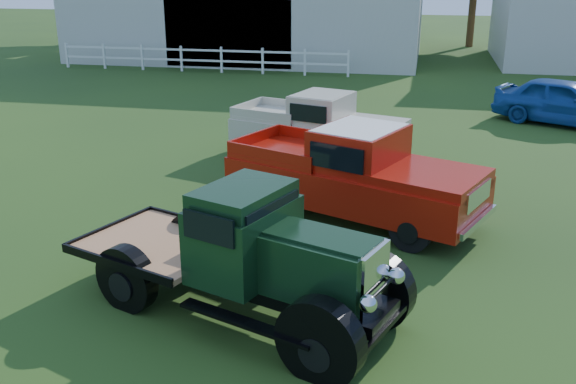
% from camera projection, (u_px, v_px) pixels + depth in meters
% --- Properties ---
extents(ground, '(120.00, 120.00, 0.00)m').
position_uv_depth(ground, '(261.00, 275.00, 10.57)').
color(ground, '#1E3615').
extents(shed_left, '(18.80, 10.20, 5.60)m').
position_uv_depth(shed_left, '(253.00, 4.00, 34.97)').
color(shed_left, '#A2A2A2').
rests_on(shed_left, ground).
extents(fence_rail, '(14.20, 0.16, 1.20)m').
position_uv_depth(fence_rail, '(201.00, 59.00, 30.37)').
color(fence_rail, white).
rests_on(fence_rail, ground).
extents(vintage_flatbed, '(5.35, 3.56, 1.97)m').
position_uv_depth(vintage_flatbed, '(239.00, 251.00, 9.11)').
color(vintage_flatbed, black).
rests_on(vintage_flatbed, ground).
extents(red_pickup, '(5.59, 3.86, 1.91)m').
position_uv_depth(red_pickup, '(354.00, 172.00, 12.67)').
color(red_pickup, '#A3160A').
rests_on(red_pickup, ground).
extents(white_pickup, '(4.95, 3.05, 1.70)m').
position_uv_depth(white_pickup, '(318.00, 127.00, 16.63)').
color(white_pickup, '#BBB49F').
rests_on(white_pickup, ground).
extents(misc_car_blue, '(4.64, 3.53, 1.47)m').
position_uv_depth(misc_car_blue, '(565.00, 102.00, 20.27)').
color(misc_car_blue, navy).
rests_on(misc_car_blue, ground).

